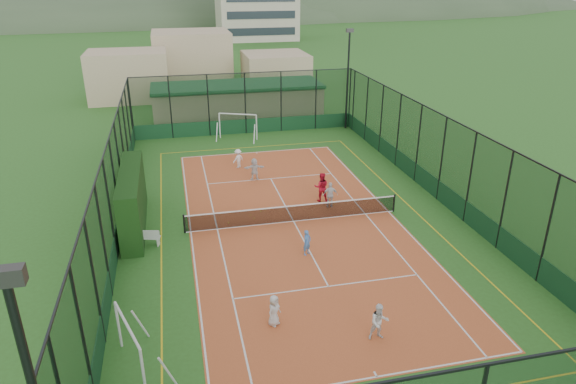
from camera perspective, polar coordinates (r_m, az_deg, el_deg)
The scene contains 19 objects.
ground at distance 27.76m, azimuth 0.63°, elevation -3.30°, with size 300.00×300.00×0.00m, color #2D5E20.
court_slab at distance 27.76m, azimuth 0.63°, elevation -3.29°, with size 11.17×23.97×0.01m, color #B24E27.
tennis_net at distance 27.53m, azimuth 0.63°, elevation -2.32°, with size 11.67×0.12×1.06m, color black, non-canonical shape.
perimeter_fence at distance 26.74m, azimuth 0.65°, elevation 1.50°, with size 18.12×34.12×5.00m, color black, non-canonical shape.
floodlight_ne at distance 44.01m, azimuth 6.64°, elevation 12.25°, with size 0.60×0.26×8.25m, color black, non-canonical shape.
clubhouse at distance 47.75m, azimuth -5.64°, elevation 10.02°, with size 15.20×7.20×3.15m, color tan, non-canonical shape.
distant_hills at distance 174.68m, azimuth -11.59°, elevation 18.73°, with size 200.00×60.00×24.00m, color #384C33, non-canonical shape.
hedge_left at distance 27.87m, azimuth -16.90°, elevation -0.81°, with size 1.04×6.96×3.04m, color black.
white_bench at distance 26.24m, azimuth -15.77°, elevation -4.80°, with size 1.64×0.45×0.92m, color white, non-canonical shape.
futsal_goal_near at distance 18.53m, azimuth -17.14°, elevation -16.19°, with size 0.85×2.94×1.90m, color white, non-canonical shape.
futsal_goal_far at distance 41.62m, azimuth -5.58°, elevation 7.25°, with size 3.16×0.92×2.04m, color white, non-canonical shape.
child_near_left at distance 19.89m, azimuth -1.56°, elevation -13.01°, with size 0.62×0.41×1.27m, color silver.
child_near_mid at distance 24.39m, azimuth 2.13°, elevation -5.62°, with size 0.46×0.30×1.26m, color #477EC9.
child_near_right at distance 19.46m, azimuth 10.11°, elevation -14.02°, with size 0.71×0.56×1.47m, color white.
child_far_left at distance 35.35m, azimuth -5.56°, elevation 3.73°, with size 0.85×0.49×1.32m, color white.
child_far_right at distance 29.22m, azimuth 4.73°, elevation -0.33°, with size 0.88×0.37×1.51m, color silver.
child_far_back at distance 33.15m, azimuth -3.75°, elevation 2.57°, with size 1.34×0.43×1.45m, color silver.
coach at distance 29.96m, azimuth 3.73°, elevation 0.56°, with size 0.85×0.66×1.74m, color red.
tennis_balls at distance 28.81m, azimuth -1.52°, elevation -2.18°, with size 6.29×1.67×0.07m.
Camera 1 is at (-5.85, -24.14, 12.41)m, focal length 32.00 mm.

